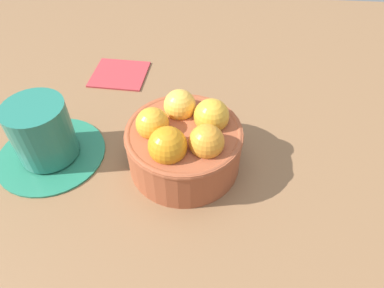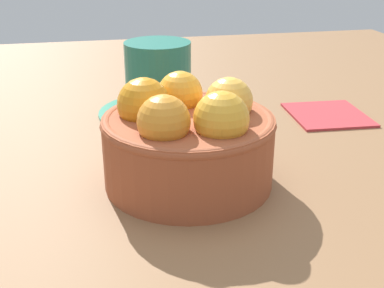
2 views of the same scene
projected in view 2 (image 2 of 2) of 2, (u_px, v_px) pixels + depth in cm
name	position (u px, v px, depth cm)	size (l,w,h in cm)	color
ground_plane	(189.00, 202.00, 46.58)	(130.10, 110.52, 4.20)	brown
terracotta_bowl	(188.00, 139.00, 44.05)	(15.11, 15.11, 9.47)	#9E4C2D
coffee_cup	(162.00, 83.00, 61.29)	(14.89, 14.89, 8.85)	#26795B
folded_napkin	(328.00, 114.00, 61.69)	(9.50, 8.88, 0.60)	#B23338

